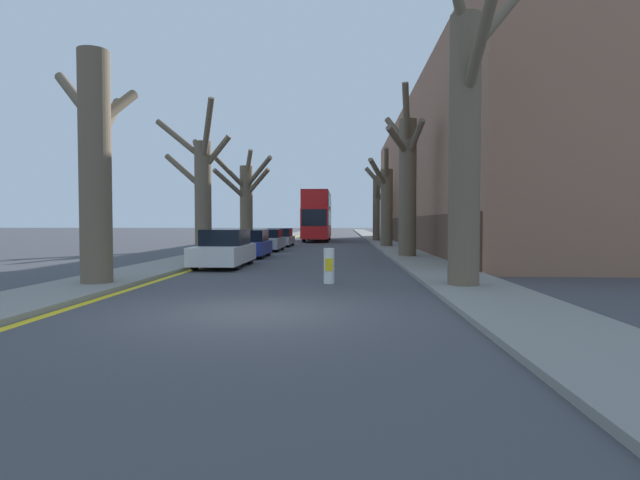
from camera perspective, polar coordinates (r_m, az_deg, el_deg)
name	(u,v)px	position (r m, az deg, el deg)	size (l,w,h in m)	color
ground_plane	(253,312)	(10.27, -7.69, -8.13)	(300.00, 300.00, 0.00)	#424247
sidewalk_left	(285,237)	(60.40, -4.08, 0.37)	(2.44, 120.00, 0.12)	gray
sidewalk_right	(373,237)	(60.07, 6.07, 0.35)	(2.44, 120.00, 0.12)	gray
building_facade_right	(466,177)	(41.68, 16.30, 6.98)	(10.08, 47.35, 10.94)	#93664C
kerb_line_stripe	(296,237)	(60.25, -2.76, 0.31)	(0.24, 120.00, 0.01)	yellow
street_tree_left_0	(95,162)	(15.53, -24.28, 8.18)	(2.74, 2.80, 6.57)	brown
street_tree_left_1	(202,189)	(25.19, -13.38, 5.67)	(3.96, 3.13, 7.55)	brown
street_tree_left_2	(246,200)	(35.42, -8.49, 4.58)	(4.16, 2.85, 6.83)	brown
street_tree_right_0	(466,133)	(14.16, 16.36, 11.64)	(3.31, 3.57, 9.82)	brown
street_tree_right_1	(407,181)	(25.65, 9.93, 6.69)	(1.95, 2.92, 8.46)	brown
street_tree_right_2	(385,201)	(36.33, 7.46, 4.40)	(2.05, 4.46, 7.02)	brown
street_tree_right_3	(377,207)	(46.96, 6.51, 3.82)	(1.56, 3.29, 6.30)	brown
double_decker_bus	(317,214)	(48.07, -0.31, 3.03)	(2.45, 10.41, 4.69)	red
parked_car_0	(225,249)	(20.67, -10.86, -1.05)	(1.82, 4.56, 1.52)	silver
parked_car_1	(250,244)	(26.04, -8.02, -0.49)	(1.80, 3.90, 1.42)	navy
parked_car_2	(268,240)	(31.90, -6.02, -0.05)	(1.83, 4.20, 1.38)	#9EA3AD
parked_car_3	(280,238)	(37.94, -4.62, 0.27)	(1.88, 4.54, 1.37)	#9EA3AD
traffic_bollard	(329,266)	(14.73, 1.04, -2.98)	(0.32, 0.33, 1.04)	white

